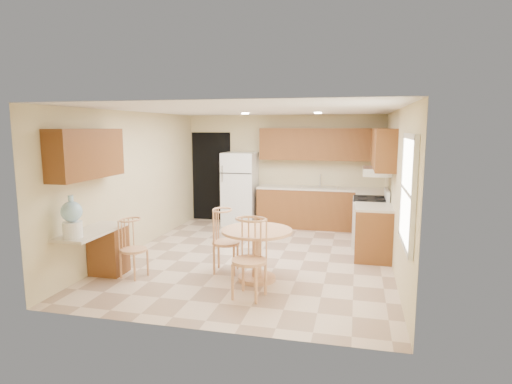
% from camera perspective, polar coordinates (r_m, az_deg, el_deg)
% --- Properties ---
extents(floor, '(5.50, 5.50, 0.00)m').
position_cam_1_polar(floor, '(7.47, 0.01, -8.68)').
color(floor, beige).
rests_on(floor, ground).
extents(ceiling, '(4.50, 5.50, 0.02)m').
position_cam_1_polar(ceiling, '(7.13, 0.01, 10.87)').
color(ceiling, white).
rests_on(ceiling, wall_back).
extents(wall_back, '(4.50, 0.02, 2.50)m').
position_cam_1_polar(wall_back, '(9.87, 3.70, 2.97)').
color(wall_back, beige).
rests_on(wall_back, floor).
extents(wall_front, '(4.50, 0.02, 2.50)m').
position_cam_1_polar(wall_front, '(4.60, -7.94, -3.64)').
color(wall_front, beige).
rests_on(wall_front, floor).
extents(wall_left, '(0.02, 5.50, 2.50)m').
position_cam_1_polar(wall_left, '(8.01, -15.85, 1.34)').
color(wall_left, beige).
rests_on(wall_left, floor).
extents(wall_right, '(0.02, 5.50, 2.50)m').
position_cam_1_polar(wall_right, '(7.03, 18.16, 0.26)').
color(wall_right, beige).
rests_on(wall_right, floor).
extents(doorway, '(0.90, 0.02, 2.10)m').
position_cam_1_polar(doorway, '(10.32, -5.95, 2.06)').
color(doorway, black).
rests_on(doorway, floor).
extents(base_cab_back, '(2.75, 0.60, 0.87)m').
position_cam_1_polar(base_cab_back, '(9.59, 8.52, -2.21)').
color(base_cab_back, brown).
rests_on(base_cab_back, floor).
extents(counter_back, '(2.75, 0.63, 0.04)m').
position_cam_1_polar(counter_back, '(9.51, 8.58, 0.49)').
color(counter_back, beige).
rests_on(counter_back, base_cab_back).
extents(base_cab_right_a, '(0.60, 0.59, 0.87)m').
position_cam_1_polar(base_cab_right_a, '(8.98, 15.05, -3.15)').
color(base_cab_right_a, brown).
rests_on(base_cab_right_a, floor).
extents(counter_right_a, '(0.63, 0.59, 0.04)m').
position_cam_1_polar(counter_right_a, '(8.90, 15.16, -0.28)').
color(counter_right_a, beige).
rests_on(counter_right_a, base_cab_right_a).
extents(base_cab_right_b, '(0.60, 0.80, 0.87)m').
position_cam_1_polar(base_cab_right_b, '(7.56, 15.34, -5.36)').
color(base_cab_right_b, brown).
rests_on(base_cab_right_b, floor).
extents(counter_right_b, '(0.63, 0.80, 0.04)m').
position_cam_1_polar(counter_right_b, '(7.46, 15.48, -1.96)').
color(counter_right_b, beige).
rests_on(counter_right_b, base_cab_right_b).
extents(upper_cab_back, '(2.75, 0.33, 0.70)m').
position_cam_1_polar(upper_cab_back, '(9.56, 8.78, 6.30)').
color(upper_cab_back, brown).
rests_on(upper_cab_back, wall_back).
extents(upper_cab_right, '(0.33, 2.42, 0.70)m').
position_cam_1_polar(upper_cab_right, '(8.17, 16.51, 5.67)').
color(upper_cab_right, brown).
rests_on(upper_cab_right, wall_right).
extents(upper_cab_left, '(0.33, 1.40, 0.70)m').
position_cam_1_polar(upper_cab_left, '(6.52, -21.64, 4.76)').
color(upper_cab_left, brown).
rests_on(upper_cab_left, wall_left).
extents(sink, '(0.78, 0.44, 0.01)m').
position_cam_1_polar(sink, '(9.51, 8.43, 0.62)').
color(sink, silver).
rests_on(sink, counter_back).
extents(range_hood, '(0.50, 0.76, 0.14)m').
position_cam_1_polar(range_hood, '(8.16, 15.80, 2.67)').
color(range_hood, silver).
rests_on(range_hood, upper_cab_right).
extents(desk_pedestal, '(0.48, 0.42, 0.72)m').
position_cam_1_polar(desk_pedestal, '(6.95, -19.05, -7.39)').
color(desk_pedestal, brown).
rests_on(desk_pedestal, floor).
extents(desk_top, '(0.50, 1.20, 0.04)m').
position_cam_1_polar(desk_top, '(6.55, -20.99, -4.94)').
color(desk_top, beige).
rests_on(desk_top, desk_pedestal).
extents(window, '(0.06, 1.12, 1.30)m').
position_cam_1_polar(window, '(5.17, 19.69, 0.10)').
color(window, white).
rests_on(window, wall_right).
extents(can_light_a, '(0.14, 0.14, 0.02)m').
position_cam_1_polar(can_light_a, '(8.42, -1.44, 10.42)').
color(can_light_a, white).
rests_on(can_light_a, ceiling).
extents(can_light_b, '(0.14, 0.14, 0.02)m').
position_cam_1_polar(can_light_b, '(8.17, 8.25, 10.39)').
color(can_light_b, white).
rests_on(can_light_b, ceiling).
extents(refrigerator, '(0.73, 0.71, 1.66)m').
position_cam_1_polar(refrigerator, '(9.79, -2.16, 0.44)').
color(refrigerator, white).
rests_on(refrigerator, floor).
extents(stove, '(0.65, 0.76, 1.09)m').
position_cam_1_polar(stove, '(8.31, 15.01, -3.84)').
color(stove, white).
rests_on(stove, floor).
extents(dining_table, '(1.03, 1.03, 0.76)m').
position_cam_1_polar(dining_table, '(6.26, 0.12, -7.36)').
color(dining_table, tan).
rests_on(dining_table, floor).
extents(chair_table_a, '(0.43, 0.56, 0.97)m').
position_cam_1_polar(chair_table_a, '(6.52, -4.29, -5.84)').
color(chair_table_a, tan).
rests_on(chair_table_a, floor).
extents(chair_table_b, '(0.46, 0.47, 1.04)m').
position_cam_1_polar(chair_table_b, '(5.51, -1.17, -8.10)').
color(chair_table_b, tan).
rests_on(chair_table_b, floor).
extents(chair_desk, '(0.38, 0.50, 0.87)m').
position_cam_1_polar(chair_desk, '(6.57, -16.39, -6.64)').
color(chair_desk, tan).
rests_on(chair_desk, floor).
extents(water_crock, '(0.27, 0.27, 0.57)m').
position_cam_1_polar(water_crock, '(6.16, -23.33, -3.27)').
color(water_crock, white).
rests_on(water_crock, desk_top).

